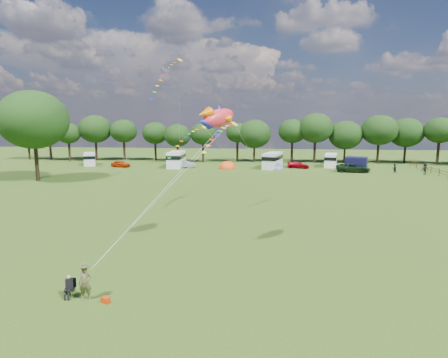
# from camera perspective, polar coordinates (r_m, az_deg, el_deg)

# --- Properties ---
(ground_plane) EXTENTS (180.00, 180.00, 0.00)m
(ground_plane) POSITION_cam_1_polar(r_m,az_deg,el_deg) (26.08, -1.79, -11.57)
(ground_plane) COLOR black
(ground_plane) RESTS_ON ground
(tree_line) EXTENTS (102.98, 10.98, 10.27)m
(tree_line) POSITION_cam_1_polar(r_m,az_deg,el_deg) (79.23, 7.27, 7.09)
(tree_line) COLOR black
(tree_line) RESTS_ON ground
(big_tree) EXTENTS (10.00, 10.00, 13.28)m
(big_tree) POSITION_cam_1_polar(r_m,az_deg,el_deg) (61.84, -27.07, 8.04)
(big_tree) COLOR black
(big_tree) RESTS_ON ground
(car_a) EXTENTS (4.00, 2.30, 1.25)m
(car_a) POSITION_cam_1_polar(r_m,az_deg,el_deg) (74.09, -15.48, 2.24)
(car_a) COLOR #B32806
(car_a) RESTS_ON ground
(car_b) EXTENTS (3.93, 1.61, 1.37)m
(car_b) POSITION_cam_1_polar(r_m,az_deg,el_deg) (70.96, -5.99, 2.28)
(car_b) COLOR gray
(car_b) RESTS_ON ground
(car_c) EXTENTS (4.23, 2.51, 1.19)m
(car_c) POSITION_cam_1_polar(r_m,az_deg,el_deg) (71.28, 11.22, 2.11)
(car_c) COLOR #90020F
(car_c) RESTS_ON ground
(car_d) EXTENTS (5.97, 3.16, 1.56)m
(car_d) POSITION_cam_1_polar(r_m,az_deg,el_deg) (68.56, 19.06, 1.65)
(car_d) COLOR black
(car_d) RESTS_ON ground
(campervan_a) EXTENTS (3.98, 5.43, 2.45)m
(campervan_a) POSITION_cam_1_polar(r_m,az_deg,el_deg) (78.99, -19.80, 2.95)
(campervan_a) COLOR silver
(campervan_a) RESTS_ON ground
(campervan_b) EXTENTS (2.72, 6.16, 3.00)m
(campervan_b) POSITION_cam_1_polar(r_m,az_deg,el_deg) (71.69, -7.27, 3.07)
(campervan_b) COLOR silver
(campervan_b) RESTS_ON ground
(campervan_c) EXTENTS (4.10, 6.43, 2.92)m
(campervan_c) POSITION_cam_1_polar(r_m,az_deg,el_deg) (70.05, 7.40, 2.89)
(campervan_c) COLOR silver
(campervan_c) RESTS_ON ground
(campervan_d) EXTENTS (3.26, 5.47, 2.51)m
(campervan_d) POSITION_cam_1_polar(r_m,az_deg,el_deg) (74.69, 15.96, 2.83)
(campervan_d) COLOR white
(campervan_d) RESTS_ON ground
(tent_orange) EXTENTS (3.37, 3.70, 2.64)m
(tent_orange) POSITION_cam_1_polar(r_m,az_deg,el_deg) (69.95, 0.52, 1.68)
(tent_orange) COLOR #D84310
(tent_orange) RESTS_ON ground
(tent_greyblue) EXTENTS (2.99, 3.28, 2.23)m
(tent_greyblue) POSITION_cam_1_polar(r_m,az_deg,el_deg) (68.68, 7.98, 1.45)
(tent_greyblue) COLOR #505D6E
(tent_greyblue) RESTS_ON ground
(awning_navy) EXTENTS (4.45, 4.04, 2.28)m
(awning_navy) POSITION_cam_1_polar(r_m,az_deg,el_deg) (72.00, 19.51, 2.26)
(awning_navy) COLOR black
(awning_navy) RESTS_ON ground
(kite_flyer) EXTENTS (0.74, 0.57, 1.81)m
(kite_flyer) POSITION_cam_1_polar(r_m,az_deg,el_deg) (21.16, -20.39, -14.65)
(kite_flyer) COLOR brown
(kite_flyer) RESTS_ON ground
(camp_chair) EXTENTS (0.63, 0.65, 1.23)m
(camp_chair) POSITION_cam_1_polar(r_m,az_deg,el_deg) (21.81, -22.48, -14.54)
(camp_chair) COLOR #99999E
(camp_chair) RESTS_ON ground
(kite_bag) EXTENTS (0.48, 0.41, 0.29)m
(kite_bag) POSITION_cam_1_polar(r_m,az_deg,el_deg) (20.85, -17.60, -17.18)
(kite_bag) COLOR red
(kite_bag) RESTS_ON ground
(fish_kite) EXTENTS (2.84, 3.30, 1.86)m
(fish_kite) POSITION_cam_1_polar(r_m,az_deg,el_deg) (25.47, -1.22, 9.29)
(fish_kite) COLOR red
(fish_kite) RESTS_ON ground
(streamer_kite_a) EXTENTS (3.28, 5.58, 5.75)m
(streamer_kite_a) POSITION_cam_1_polar(r_m,az_deg,el_deg) (52.03, -8.49, 15.84)
(streamer_kite_a) COLOR #F2FF00
(streamer_kite_a) RESTS_ON ground
(streamer_kite_b) EXTENTS (4.21, 4.64, 3.77)m
(streamer_kite_b) POSITION_cam_1_polar(r_m,az_deg,el_deg) (46.69, -5.16, 6.50)
(streamer_kite_b) COLOR yellow
(streamer_kite_b) RESTS_ON ground
(streamer_kite_c) EXTENTS (3.17, 5.06, 2.83)m
(streamer_kite_c) POSITION_cam_1_polar(r_m,az_deg,el_deg) (36.90, -0.20, 7.20)
(streamer_kite_c) COLOR yellow
(streamer_kite_c) RESTS_ON ground
(walker_a) EXTENTS (0.89, 0.70, 1.60)m
(walker_a) POSITION_cam_1_polar(r_m,az_deg,el_deg) (69.95, 24.50, 1.48)
(walker_a) COLOR black
(walker_a) RESTS_ON ground
(walker_b) EXTENTS (1.28, 0.66, 1.92)m
(walker_b) POSITION_cam_1_polar(r_m,az_deg,el_deg) (70.19, 28.28, 1.36)
(walker_b) COLOR black
(walker_b) RESTS_ON ground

